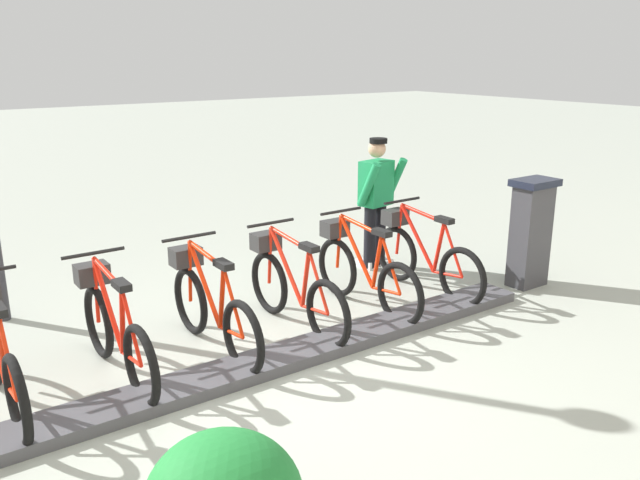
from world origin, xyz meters
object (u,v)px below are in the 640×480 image
at_px(bike_docked_2, 292,287).
at_px(bike_docked_3, 211,306).
at_px(payment_kiosk, 530,231).
at_px(bike_docked_4, 114,329).
at_px(worker_near_rack, 376,198).
at_px(bike_docked_0, 423,255).
at_px(bike_docked_1, 363,270).

relative_size(bike_docked_2, bike_docked_3, 1.00).
bearing_deg(payment_kiosk, bike_docked_4, 83.10).
bearing_deg(worker_near_rack, bike_docked_4, 104.95).
xyz_separation_m(bike_docked_0, bike_docked_1, (0.00, 0.89, 0.00)).
bearing_deg(bike_docked_1, bike_docked_2, 90.00).
relative_size(bike_docked_0, bike_docked_4, 1.00).
relative_size(payment_kiosk, bike_docked_0, 0.74).
distance_m(bike_docked_1, bike_docked_3, 1.79).
bearing_deg(bike_docked_3, bike_docked_1, -90.00).
bearing_deg(bike_docked_0, bike_docked_2, 90.00).
relative_size(bike_docked_0, worker_near_rack, 1.04).
bearing_deg(bike_docked_3, bike_docked_0, -90.00).
height_order(bike_docked_3, bike_docked_4, same).
relative_size(payment_kiosk, worker_near_rack, 0.77).
bearing_deg(bike_docked_3, worker_near_rack, -70.57).
height_order(bike_docked_2, worker_near_rack, worker_near_rack).
relative_size(bike_docked_0, bike_docked_3, 1.00).
bearing_deg(bike_docked_1, bike_docked_0, -90.00).
bearing_deg(bike_docked_3, bike_docked_4, 90.00).
height_order(bike_docked_1, worker_near_rack, worker_near_rack).
distance_m(bike_docked_3, worker_near_rack, 2.99).
xyz_separation_m(bike_docked_2, bike_docked_3, (0.00, 0.89, 0.00)).
bearing_deg(worker_near_rack, bike_docked_1, 134.54).
bearing_deg(bike_docked_1, bike_docked_3, 90.00).
distance_m(bike_docked_1, worker_near_rack, 1.48).
bearing_deg(bike_docked_1, worker_near_rack, -45.46).
height_order(bike_docked_1, bike_docked_3, same).
distance_m(bike_docked_0, bike_docked_3, 2.68).
bearing_deg(bike_docked_2, bike_docked_1, -90.00).
bearing_deg(bike_docked_4, bike_docked_2, -90.00).
bearing_deg(worker_near_rack, bike_docked_0, 173.91).
xyz_separation_m(bike_docked_1, bike_docked_3, (0.00, 1.79, 0.00)).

